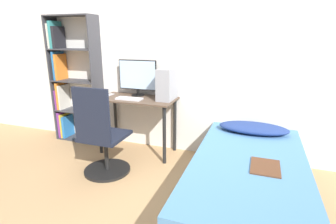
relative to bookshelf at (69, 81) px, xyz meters
name	(u,v)px	position (x,y,z in m)	size (l,w,h in m)	color
ground_plane	(139,202)	(1.68, -1.17, -0.90)	(14.00, 14.00, 0.00)	tan
wall_back	(181,60)	(1.68, 0.16, 0.35)	(8.00, 0.05, 2.50)	silver
desk	(137,108)	(1.17, -0.12, -0.28)	(1.03, 0.51, 0.76)	brown
bookshelf	(69,81)	(0.00, 0.00, 0.00)	(0.74, 0.28, 1.83)	#38383D
office_chair	(102,142)	(1.07, -0.82, -0.51)	(0.54, 0.54, 1.05)	black
bed	(247,184)	(2.66, -0.88, -0.67)	(1.03, 2.03, 0.47)	#4C3D2D
pillow	(253,128)	(2.66, -0.12, -0.38)	(0.78, 0.36, 0.11)	navy
magazine	(265,167)	(2.80, -0.98, -0.43)	(0.24, 0.32, 0.01)	#56331E
monitor	(138,76)	(1.12, 0.04, 0.12)	(0.55, 0.18, 0.48)	black
keyboard	(129,99)	(1.12, -0.22, -0.13)	(0.34, 0.14, 0.02)	silver
pc_tower	(167,84)	(1.57, -0.05, 0.06)	(0.18, 0.34, 0.40)	#99999E
phone	(110,95)	(0.74, -0.08, -0.13)	(0.07, 0.14, 0.01)	#B7B7BC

